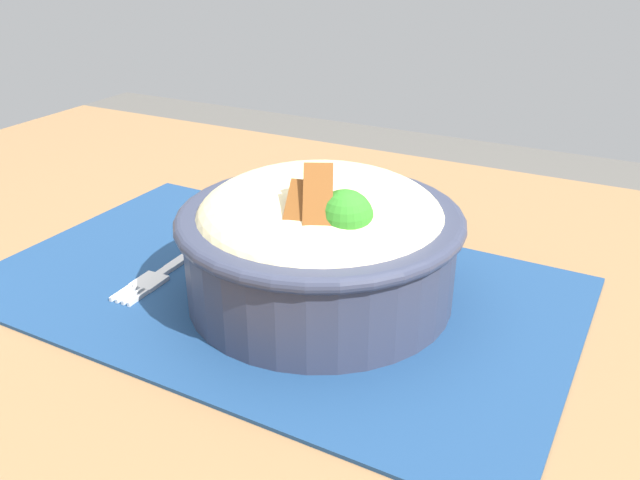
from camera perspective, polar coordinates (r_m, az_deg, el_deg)
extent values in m
cube|color=olive|center=(0.55, -4.27, -5.68)|extent=(1.21, 0.79, 0.02)
cylinder|color=brown|center=(1.27, -17.17, -7.35)|extent=(0.04, 0.04, 0.74)
cube|color=navy|center=(0.55, -4.09, -4.09)|extent=(0.48, 0.30, 0.00)
cylinder|color=#2D3347|center=(0.52, 0.00, -1.28)|extent=(0.21, 0.21, 0.07)
torus|color=#2D3347|center=(0.50, 0.00, 1.89)|extent=(0.22, 0.22, 0.01)
ellipsoid|color=beige|center=(0.50, 0.00, 2.00)|extent=(0.20, 0.20, 0.07)
sphere|color=#2C7A22|center=(0.47, -1.08, 2.64)|extent=(0.03, 0.03, 0.03)
sphere|color=#2C7A22|center=(0.45, 2.16, 1.91)|extent=(0.04, 0.04, 0.04)
cylinder|color=orange|center=(0.53, -4.38, 5.13)|extent=(0.01, 0.03, 0.01)
cylinder|color=orange|center=(0.49, 4.34, 3.20)|extent=(0.03, 0.03, 0.01)
cube|color=brown|center=(0.44, -1.73, 2.42)|extent=(0.03, 0.04, 0.04)
cube|color=brown|center=(0.44, -0.19, 2.86)|extent=(0.04, 0.05, 0.05)
cube|color=silver|center=(0.61, -11.13, -1.15)|extent=(0.01, 0.07, 0.00)
cube|color=silver|center=(0.58, -13.35, -2.70)|extent=(0.01, 0.01, 0.00)
cube|color=silver|center=(0.57, -14.52, -3.50)|extent=(0.02, 0.03, 0.00)
cube|color=silver|center=(0.56, -16.84, -4.39)|extent=(0.00, 0.02, 0.00)
cube|color=silver|center=(0.56, -16.38, -4.54)|extent=(0.00, 0.02, 0.00)
cube|color=silver|center=(0.55, -15.89, -4.69)|extent=(0.00, 0.02, 0.00)
cube|color=silver|center=(0.55, -15.42, -4.83)|extent=(0.00, 0.02, 0.00)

